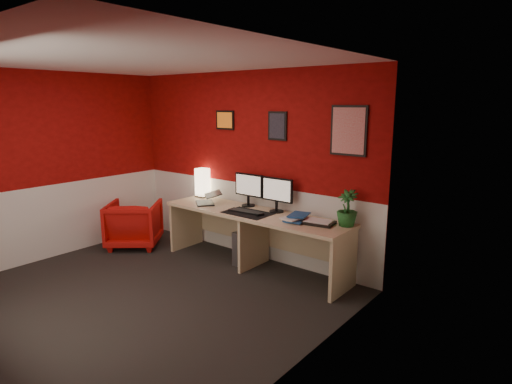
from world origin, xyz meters
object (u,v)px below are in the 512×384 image
laptop (205,196)px  monitor_right (277,189)px  monitor_left (248,185)px  potted_plant (347,208)px  shoji_lamp (203,183)px  pc_tower (249,246)px  zen_tray (319,223)px  armchair (134,224)px  desk (254,240)px

laptop → monitor_right: (1.03, 0.25, 0.18)m
monitor_left → potted_plant: (1.46, -0.03, -0.08)m
shoji_lamp → monitor_left: size_ratio=0.69×
laptop → pc_tower: laptop is taller
monitor_left → monitor_right: same height
potted_plant → zen_tray: bearing=-155.3°
zen_tray → potted_plant: potted_plant is taller
pc_tower → armchair: size_ratio=0.61×
laptop → monitor_left: monitor_left is taller
potted_plant → pc_tower: size_ratio=0.91×
shoji_lamp → laptop: shoji_lamp is taller
potted_plant → desk: bearing=-171.4°
monitor_right → potted_plant: size_ratio=1.41×
shoji_lamp → potted_plant: bearing=-1.3°
zen_tray → pc_tower: zen_tray is taller
shoji_lamp → monitor_left: 0.89m
desk → potted_plant: (1.19, 0.18, 0.57)m
shoji_lamp → monitor_left: monitor_left is taller
pc_tower → laptop: bearing=-166.5°
armchair → potted_plant: bearing=152.2°
monitor_left → potted_plant: 1.46m
pc_tower → armchair: (-1.76, -0.53, 0.11)m
monitor_left → zen_tray: monitor_left is taller
desk → potted_plant: potted_plant is taller
pc_tower → zen_tray: bearing=0.5°
zen_tray → shoji_lamp: bearing=174.9°
zen_tray → armchair: bearing=-169.9°
monitor_left → armchair: (-1.64, -0.67, -0.69)m
laptop → zen_tray: size_ratio=0.94×
laptop → armchair: size_ratio=0.45×
monitor_left → zen_tray: 1.22m
monitor_left → desk: bearing=-38.5°
armchair → laptop: bearing=160.5°
desk → zen_tray: zen_tray is taller
desk → laptop: laptop is taller
monitor_left → potted_plant: bearing=-1.3°
laptop → monitor_right: 1.07m
monitor_left → armchair: monitor_left is taller
monitor_left → armchair: 1.90m
laptop → armchair: laptop is taller
desk → laptop: bearing=-175.8°
zen_tray → potted_plant: size_ratio=0.85×
armchair → pc_tower: bearing=157.4°
pc_tower → monitor_left: bearing=134.4°
desk → laptop: size_ratio=7.88×
laptop → monitor_right: monitor_right is taller
desk → armchair: 1.96m
desk → monitor_right: (0.21, 0.19, 0.66)m
zen_tray → monitor_right: bearing=168.3°
potted_plant → shoji_lamp: bearing=178.7°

